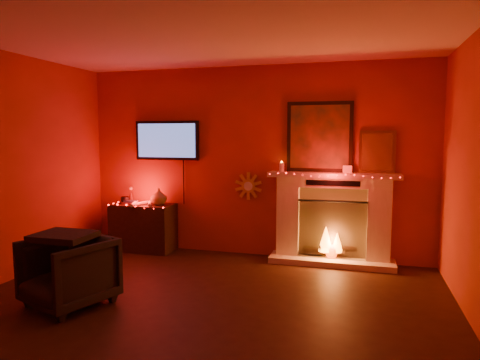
# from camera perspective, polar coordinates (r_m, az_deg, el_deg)

# --- Properties ---
(room) EXTENTS (5.00, 5.00, 5.00)m
(room) POSITION_cam_1_polar(r_m,az_deg,el_deg) (3.75, -7.72, 0.18)
(room) COLOR black
(room) RESTS_ON ground
(floor) EXTENTS (5.00, 5.00, 0.00)m
(floor) POSITION_cam_1_polar(r_m,az_deg,el_deg) (4.11, -7.45, -18.89)
(floor) COLOR black
(floor) RESTS_ON ground
(fireplace) EXTENTS (1.72, 0.40, 2.18)m
(fireplace) POSITION_cam_1_polar(r_m,az_deg,el_deg) (5.91, 12.16, -3.92)
(fireplace) COLOR beige
(fireplace) RESTS_ON floor
(tv) EXTENTS (1.00, 0.07, 1.24)m
(tv) POSITION_cam_1_polar(r_m,az_deg,el_deg) (6.50, -9.68, 5.20)
(tv) COLOR black
(tv) RESTS_ON room
(sunburst_clock) EXTENTS (0.40, 0.03, 0.40)m
(sunburst_clock) POSITION_cam_1_polar(r_m,az_deg,el_deg) (6.14, 1.12, -0.81)
(sunburst_clock) COLOR orange
(sunburst_clock) RESTS_ON room
(console_table) EXTENTS (0.92, 0.53, 0.95)m
(console_table) POSITION_cam_1_polar(r_m,az_deg,el_deg) (6.61, -12.70, -5.90)
(console_table) COLOR black
(console_table) RESTS_ON floor
(armchair) EXTENTS (0.97, 0.98, 0.70)m
(armchair) POSITION_cam_1_polar(r_m,az_deg,el_deg) (4.76, -21.89, -11.27)
(armchair) COLOR black
(armchair) RESTS_ON floor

